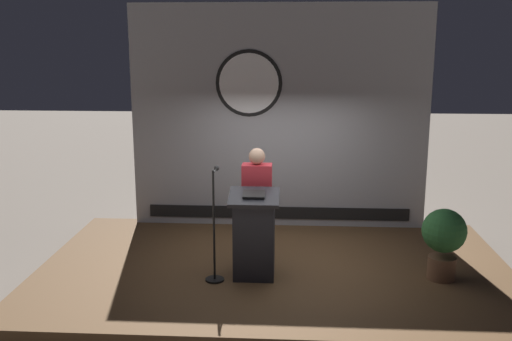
{
  "coord_description": "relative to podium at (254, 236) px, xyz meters",
  "views": [
    {
      "loc": [
        0.2,
        -7.45,
        3.3
      ],
      "look_at": [
        -0.26,
        0.01,
        1.63
      ],
      "focal_mm": 40.64,
      "sensor_mm": 36.0,
      "label": 1
    }
  ],
  "objects": [
    {
      "name": "potted_plant",
      "position": [
        2.42,
        0.09,
        -0.0
      ],
      "size": [
        0.56,
        0.56,
        0.93
      ],
      "color": "brown",
      "rests_on": "stage_platform"
    },
    {
      "name": "podium",
      "position": [
        0.0,
        0.0,
        0.0
      ],
      "size": [
        0.64,
        0.5,
        1.16
      ],
      "color": "#26262B",
      "rests_on": "stage_platform"
    },
    {
      "name": "ground_plane",
      "position": [
        0.26,
        0.39,
        -0.86
      ],
      "size": [
        40.0,
        40.0,
        0.0
      ],
      "primitive_type": "plane",
      "color": "#6B6056"
    },
    {
      "name": "stage_platform",
      "position": [
        0.26,
        0.39,
        -0.71
      ],
      "size": [
        6.4,
        4.0,
        0.3
      ],
      "primitive_type": "cube",
      "color": "brown",
      "rests_on": "ground"
    },
    {
      "name": "speaker_person",
      "position": [
        0.01,
        0.48,
        0.26
      ],
      "size": [
        0.4,
        0.26,
        1.62
      ],
      "color": "black",
      "rests_on": "stage_platform"
    },
    {
      "name": "microphone_stand",
      "position": [
        -0.5,
        -0.1,
        -0.06
      ],
      "size": [
        0.24,
        0.5,
        1.45
      ],
      "color": "black",
      "rests_on": "stage_platform"
    },
    {
      "name": "banner_display",
      "position": [
        0.25,
        2.24,
        1.23
      ],
      "size": [
        4.78,
        0.12,
        3.59
      ],
      "color": "#9E9EA3",
      "rests_on": "stage_platform"
    }
  ]
}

